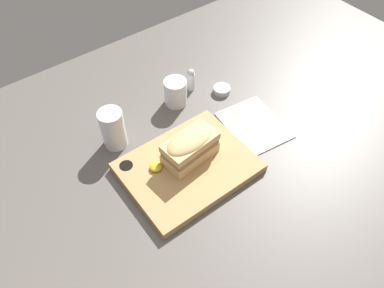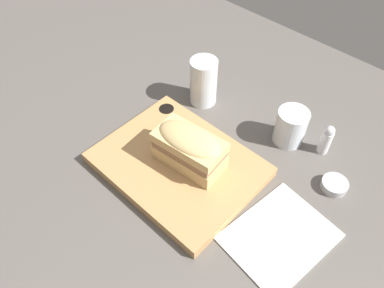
# 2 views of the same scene
# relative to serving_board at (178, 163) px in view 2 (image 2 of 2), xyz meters

# --- Properties ---
(dining_table) EXTENTS (2.00, 1.21, 0.02)m
(dining_table) POSITION_rel_serving_board_xyz_m (0.00, -0.00, -0.02)
(dining_table) COLOR #56514C
(dining_table) RESTS_ON ground
(serving_board) EXTENTS (0.32, 0.25, 0.02)m
(serving_board) POSITION_rel_serving_board_xyz_m (0.00, 0.00, 0.00)
(serving_board) COLOR tan
(serving_board) RESTS_ON dining_table
(sandwich) EXTENTS (0.15, 0.09, 0.08)m
(sandwich) POSITION_rel_serving_board_xyz_m (0.02, 0.01, 0.06)
(sandwich) COLOR tan
(sandwich) RESTS_ON serving_board
(mustard_dollop) EXTENTS (0.03, 0.03, 0.01)m
(mustard_dollop) POSITION_rel_serving_board_xyz_m (-0.07, 0.04, 0.02)
(mustard_dollop) COLOR gold
(mustard_dollop) RESTS_ON serving_board
(water_glass) EXTENTS (0.06, 0.06, 0.12)m
(water_glass) POSITION_rel_serving_board_xyz_m (-0.10, 0.19, 0.04)
(water_glass) COLOR silver
(water_glass) RESTS_ON dining_table
(wine_glass) EXTENTS (0.07, 0.07, 0.08)m
(wine_glass) POSITION_rel_serving_board_xyz_m (0.12, 0.22, 0.03)
(wine_glass) COLOR silver
(wine_glass) RESTS_ON dining_table
(napkin) EXTENTS (0.17, 0.21, 0.00)m
(napkin) POSITION_rel_serving_board_xyz_m (0.25, 0.01, -0.01)
(napkin) COLOR white
(napkin) RESTS_ON dining_table
(salt_shaker) EXTENTS (0.02, 0.02, 0.07)m
(salt_shaker) POSITION_rel_serving_board_xyz_m (0.20, 0.24, 0.03)
(salt_shaker) COLOR white
(salt_shaker) RESTS_ON dining_table
(condiment_dish) EXTENTS (0.05, 0.05, 0.02)m
(condiment_dish) POSITION_rel_serving_board_xyz_m (0.26, 0.17, -0.00)
(condiment_dish) COLOR #B2B2B7
(condiment_dish) RESTS_ON dining_table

